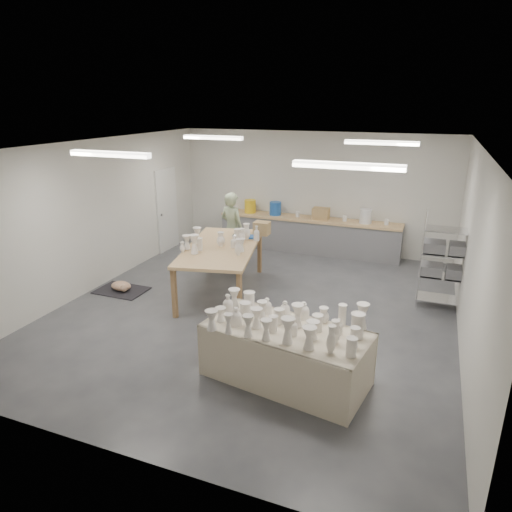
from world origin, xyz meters
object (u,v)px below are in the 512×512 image
at_px(drying_table, 286,351).
at_px(red_stool, 237,248).
at_px(potter, 232,229).
at_px(work_table, 225,245).

distance_m(drying_table, red_stool, 5.10).
height_order(potter, red_stool, potter).
bearing_deg(drying_table, potter, 132.22).
xyz_separation_m(drying_table, work_table, (-2.09, 2.55, 0.54)).
bearing_deg(potter, red_stool, -73.84).
relative_size(potter, red_stool, 4.58).
bearing_deg(work_table, drying_table, -63.27).
xyz_separation_m(work_table, red_stool, (-0.53, 1.82, -0.68)).
distance_m(work_table, potter, 1.65).
xyz_separation_m(drying_table, potter, (-2.63, 4.10, 0.42)).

